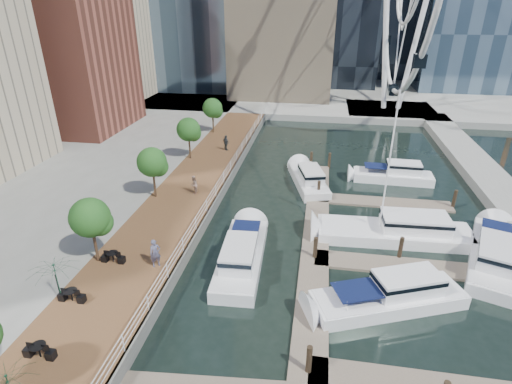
{
  "coord_description": "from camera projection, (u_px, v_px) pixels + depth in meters",
  "views": [
    {
      "loc": [
        2.75,
        -16.31,
        16.68
      ],
      "look_at": [
        -1.98,
        12.23,
        3.0
      ],
      "focal_mm": 28.0,
      "sensor_mm": 36.0,
      "label": 1
    }
  ],
  "objects": [
    {
      "name": "breakwater",
      "position": [
        505.0,
        198.0,
        36.74
      ],
      "size": [
        4.0,
        60.0,
        1.0
      ],
      "primitive_type": "cube",
      "color": "gray",
      "rests_on": "ground"
    },
    {
      "name": "pier",
      "position": [
        390.0,
        111.0,
        66.17
      ],
      "size": [
        14.0,
        12.0,
        1.0
      ],
      "primitive_type": "cube",
      "color": "gray",
      "rests_on": "ground"
    },
    {
      "name": "cafe_seating",
      "position": [
        9.0,
        357.0,
        17.96
      ],
      "size": [
        5.48,
        11.72,
        2.74
      ],
      "color": "#103C23",
      "rests_on": "ground"
    },
    {
      "name": "seawall",
      "position": [
        217.0,
        201.0,
        36.13
      ],
      "size": [
        0.25,
        60.0,
        1.0
      ],
      "primitive_type": "cube",
      "color": "#595954",
      "rests_on": "ground"
    },
    {
      "name": "pedestrian_mid",
      "position": [
        194.0,
        185.0,
        36.05
      ],
      "size": [
        0.66,
        0.84,
        1.71
      ],
      "primitive_type": "imported",
      "rotation": [
        0.0,
        0.0,
        -1.56
      ],
      "color": "gray",
      "rests_on": "boardwalk"
    },
    {
      "name": "yacht_foreground",
      "position": [
        387.0,
        306.0,
        24.34
      ],
      "size": [
        10.49,
        6.31,
        2.15
      ],
      "primitive_type": null,
      "rotation": [
        0.0,
        0.0,
        1.95
      ],
      "color": "white",
      "rests_on": "ground"
    },
    {
      "name": "pedestrian_far",
      "position": [
        226.0,
        143.0,
        46.77
      ],
      "size": [
        1.13,
        0.98,
        1.82
      ],
      "primitive_type": "imported",
      "rotation": [
        0.0,
        0.0,
        2.52
      ],
      "color": "#363F44",
      "rests_on": "boardwalk"
    },
    {
      "name": "cafe_tables",
      "position": [
        57.0,
        321.0,
        21.25
      ],
      "size": [
        2.5,
        13.7,
        0.74
      ],
      "color": "black",
      "rests_on": "ground"
    },
    {
      "name": "midrise_condos",
      "position": [
        3.0,
        35.0,
        45.24
      ],
      "size": [
        19.0,
        67.0,
        28.0
      ],
      "color": "#BCAD8E",
      "rests_on": "ground"
    },
    {
      "name": "street_trees",
      "position": [
        152.0,
        162.0,
        34.42
      ],
      "size": [
        2.6,
        42.6,
        4.6
      ],
      "color": "#3F2B1C",
      "rests_on": "ground"
    },
    {
      "name": "railing",
      "position": [
        216.0,
        191.0,
        35.71
      ],
      "size": [
        0.1,
        60.0,
        1.05
      ],
      "primitive_type": null,
      "color": "white",
      "rests_on": "boardwalk"
    },
    {
      "name": "ground",
      "position": [
        255.0,
        336.0,
        22.08
      ],
      "size": [
        520.0,
        520.0,
        0.0
      ],
      "primitive_type": "plane",
      "color": "black",
      "rests_on": "ground"
    },
    {
      "name": "land_far",
      "position": [
        315.0,
        67.0,
        112.83
      ],
      "size": [
        200.0,
        114.0,
        1.0
      ],
      "primitive_type": "cube",
      "color": "gray",
      "rests_on": "ground"
    },
    {
      "name": "floating_docks",
      "position": [
        383.0,
        245.0,
        29.59
      ],
      "size": [
        16.0,
        34.0,
        2.6
      ],
      "color": "#6D6051",
      "rests_on": "ground"
    },
    {
      "name": "pedestrian_near",
      "position": [
        155.0,
        253.0,
        25.96
      ],
      "size": [
        0.85,
        0.81,
        1.96
      ],
      "primitive_type": "imported",
      "rotation": [
        0.0,
        0.0,
        0.67
      ],
      "color": "#4C4B65",
      "rests_on": "boardwalk"
    },
    {
      "name": "boardwalk",
      "position": [
        186.0,
        199.0,
        36.58
      ],
      "size": [
        6.0,
        60.0,
        1.0
      ],
      "primitive_type": "cube",
      "color": "brown",
      "rests_on": "ground"
    },
    {
      "name": "moored_yachts",
      "position": [
        386.0,
        243.0,
        30.69
      ],
      "size": [
        22.45,
        38.28,
        11.5
      ],
      "color": "white",
      "rests_on": "ground"
    }
  ]
}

